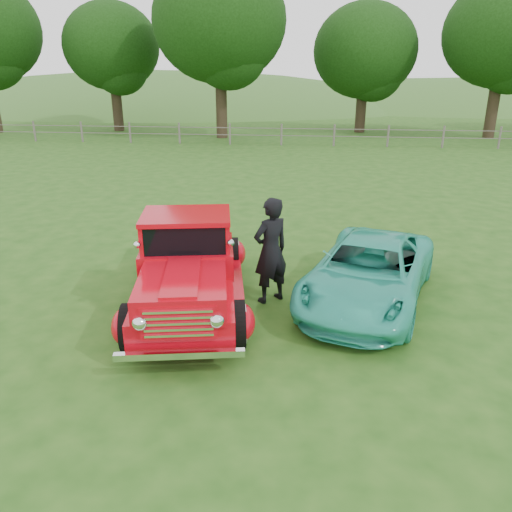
# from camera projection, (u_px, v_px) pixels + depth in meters

# --- Properties ---
(ground) EXTENTS (140.00, 140.00, 0.00)m
(ground) POSITION_uv_depth(u_px,v_px,m) (195.00, 331.00, 8.36)
(ground) COLOR #204C14
(ground) RESTS_ON ground
(distant_hills) EXTENTS (116.00, 60.00, 18.00)m
(distant_hills) POSITION_uv_depth(u_px,v_px,m) (268.00, 139.00, 65.70)
(distant_hills) COLOR #2E6324
(distant_hills) RESTS_ON ground
(fence_line) EXTENTS (48.00, 0.12, 1.20)m
(fence_line) POSITION_uv_depth(u_px,v_px,m) (281.00, 135.00, 28.61)
(fence_line) COLOR #655D56
(fence_line) RESTS_ON ground
(tree_mid_west) EXTENTS (6.40, 6.40, 8.46)m
(tree_mid_west) POSITION_uv_depth(u_px,v_px,m) (112.00, 47.00, 33.72)
(tree_mid_west) COLOR #2D2216
(tree_mid_west) RESTS_ON ground
(tree_near_west) EXTENTS (8.00, 8.00, 10.42)m
(tree_near_west) POSITION_uv_depth(u_px,v_px,m) (219.00, 21.00, 29.65)
(tree_near_west) COLOR #2D2216
(tree_near_west) RESTS_ON ground
(tree_near_east) EXTENTS (6.80, 6.80, 8.33)m
(tree_near_east) POSITION_uv_depth(u_px,v_px,m) (365.00, 51.00, 32.96)
(tree_near_east) COLOR #2D2216
(tree_near_east) RESTS_ON ground
(tree_mid_east) EXTENTS (7.20, 7.20, 9.44)m
(tree_mid_east) POSITION_uv_depth(u_px,v_px,m) (505.00, 33.00, 29.93)
(tree_mid_east) COLOR #2D2216
(tree_mid_east) RESTS_ON ground
(red_pickup) EXTENTS (2.87, 5.22, 1.78)m
(red_pickup) POSITION_uv_depth(u_px,v_px,m) (189.00, 265.00, 9.02)
(red_pickup) COLOR black
(red_pickup) RESTS_ON ground
(teal_sedan) EXTENTS (3.16, 4.67, 1.19)m
(teal_sedan) POSITION_uv_depth(u_px,v_px,m) (369.00, 272.00, 9.25)
(teal_sedan) COLOR #2DB79B
(teal_sedan) RESTS_ON ground
(man) EXTENTS (0.87, 0.84, 2.00)m
(man) POSITION_uv_depth(u_px,v_px,m) (271.00, 251.00, 9.13)
(man) COLOR black
(man) RESTS_ON ground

